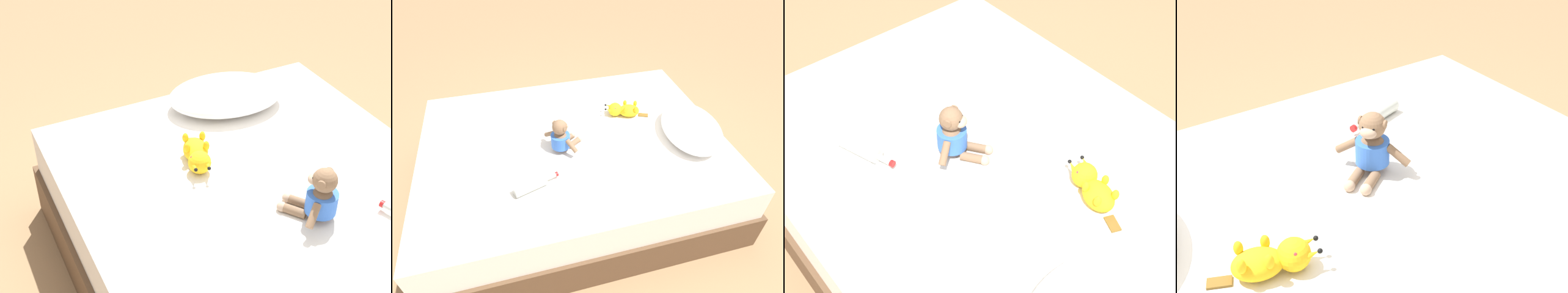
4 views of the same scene
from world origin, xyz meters
The scene contains 6 objects.
ground_plane centered at (0.00, 0.00, 0.00)m, with size 16.00×16.00×0.00m, color #93704C.
bed centered at (0.00, 0.00, 0.25)m, with size 1.58×2.08×0.51m.
pillow centered at (0.16, 0.78, 0.58)m, with size 0.64×0.48×0.13m.
plush_monkey centered at (0.08, -0.09, 0.61)m, with size 0.25×0.25×0.24m.
plush_yellow_creature centered at (-0.18, 0.42, 0.56)m, with size 0.17×0.33×0.10m.
glass_bottle centered at (0.38, -0.33, 0.54)m, with size 0.13×0.28×0.06m.
Camera 2 is at (1.69, -0.35, 1.93)m, focal length 30.11 mm.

